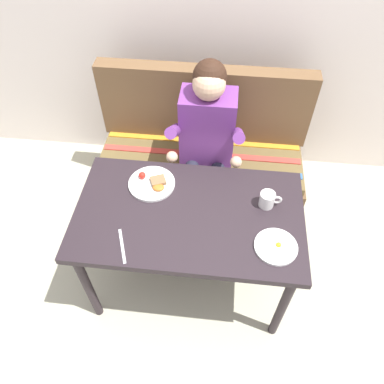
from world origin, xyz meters
name	(u,v)px	position (x,y,z in m)	size (l,w,h in m)	color
ground_plane	(190,278)	(0.00, 0.00, 0.00)	(8.00, 8.00, 0.00)	#B3B096
table	(189,222)	(0.00, 0.00, 0.65)	(1.20, 0.70, 0.73)	black
couch	(201,163)	(0.00, 0.76, 0.33)	(1.44, 0.56, 1.00)	brown
person	(207,137)	(0.04, 0.59, 0.74)	(0.45, 0.61, 1.21)	#6D3381
plate_breakfast	(152,183)	(-0.22, 0.17, 0.74)	(0.26, 0.26, 0.05)	white
plate_eggs	(276,246)	(0.44, -0.17, 0.74)	(0.21, 0.21, 0.04)	white
coffee_mug	(268,199)	(0.40, 0.10, 0.78)	(0.12, 0.08, 0.09)	white
knife	(122,246)	(-0.30, -0.24, 0.73)	(0.01, 0.20, 0.01)	silver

